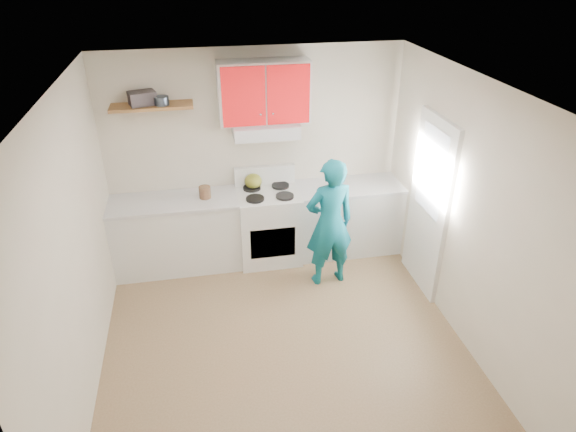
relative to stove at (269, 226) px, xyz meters
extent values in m
plane|color=brown|center=(-0.10, -1.57, -0.46)|extent=(3.80, 3.80, 0.00)
cube|color=white|center=(-0.10, -1.57, 2.14)|extent=(3.60, 3.80, 0.04)
cube|color=beige|center=(-0.10, 0.32, 0.84)|extent=(3.60, 0.04, 2.60)
cube|color=beige|center=(-0.10, -3.47, 0.84)|extent=(3.60, 0.04, 2.60)
cube|color=beige|center=(-1.90, -1.57, 0.84)|extent=(0.04, 3.80, 2.60)
cube|color=beige|center=(1.70, -1.57, 0.84)|extent=(0.04, 3.80, 2.60)
cube|color=white|center=(1.68, -0.88, 0.56)|extent=(0.05, 0.85, 2.05)
cube|color=white|center=(1.65, -0.88, 0.99)|extent=(0.01, 0.55, 0.95)
cube|color=silver|center=(-1.14, 0.02, -0.01)|extent=(1.52, 0.60, 0.90)
cube|color=silver|center=(1.04, 0.02, -0.01)|extent=(1.32, 0.60, 0.90)
cube|color=white|center=(0.00, 0.00, 0.00)|extent=(0.76, 0.65, 0.92)
cube|color=silver|center=(0.00, 0.10, 1.24)|extent=(0.76, 0.44, 0.15)
cube|color=red|center=(0.00, 0.16, 1.66)|extent=(1.02, 0.33, 0.70)
cube|color=brown|center=(-1.25, 0.18, 1.56)|extent=(0.90, 0.30, 0.04)
cube|color=#363033|center=(-1.34, 0.19, 1.65)|extent=(0.33, 0.28, 0.15)
cylinder|color=#333D4C|center=(-1.13, 0.14, 1.63)|extent=(0.20, 0.20, 0.10)
ellipsoid|color=olive|center=(-0.16, 0.18, 0.55)|extent=(0.26, 0.26, 0.19)
cylinder|color=#503623|center=(-0.76, 0.02, 0.52)|extent=(0.16, 0.16, 0.17)
cube|color=olive|center=(0.61, 0.06, 0.45)|extent=(0.32, 0.27, 0.02)
cube|color=red|center=(1.45, 0.04, 0.44)|extent=(0.37, 0.33, 0.01)
imported|color=#0C5D6C|center=(0.61, -0.64, 0.33)|extent=(0.61, 0.44, 1.58)
camera|label=1|loc=(-0.80, -5.41, 3.15)|focal=31.15mm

